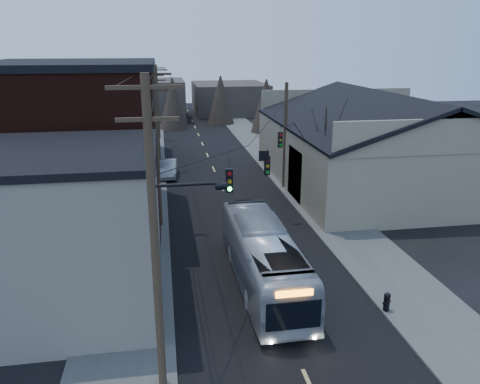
% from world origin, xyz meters
% --- Properties ---
extents(road_surface, '(9.00, 110.00, 0.02)m').
position_xyz_m(road_surface, '(0.00, 30.00, 0.01)').
color(road_surface, black).
rests_on(road_surface, ground).
extents(sidewalk_left, '(4.00, 110.00, 0.12)m').
position_xyz_m(sidewalk_left, '(-6.50, 30.00, 0.06)').
color(sidewalk_left, '#474744').
rests_on(sidewalk_left, ground).
extents(sidewalk_right, '(4.00, 110.00, 0.12)m').
position_xyz_m(sidewalk_right, '(6.50, 30.00, 0.06)').
color(sidewalk_right, '#474744').
rests_on(sidewalk_right, ground).
extents(building_clapboard, '(8.00, 8.00, 7.00)m').
position_xyz_m(building_clapboard, '(-9.00, 9.00, 3.50)').
color(building_clapboard, '#6D665A').
rests_on(building_clapboard, ground).
extents(building_brick, '(10.00, 12.00, 10.00)m').
position_xyz_m(building_brick, '(-10.00, 20.00, 5.00)').
color(building_brick, black).
rests_on(building_brick, ground).
extents(building_left_far, '(9.00, 14.00, 7.00)m').
position_xyz_m(building_left_far, '(-9.50, 36.00, 3.50)').
color(building_left_far, '#36302B').
rests_on(building_left_far, ground).
extents(warehouse, '(16.16, 20.60, 7.73)m').
position_xyz_m(warehouse, '(13.00, 25.00, 2.70)').
color(warehouse, gray).
rests_on(warehouse, ground).
extents(building_far_left, '(10.00, 12.00, 6.00)m').
position_xyz_m(building_far_left, '(-6.00, 65.00, 3.00)').
color(building_far_left, '#36302B').
rests_on(building_far_left, ground).
extents(building_far_right, '(12.00, 14.00, 5.00)m').
position_xyz_m(building_far_right, '(7.00, 70.00, 2.50)').
color(building_far_right, '#36302B').
rests_on(building_far_right, ground).
extents(bare_tree, '(0.40, 0.40, 7.20)m').
position_xyz_m(bare_tree, '(6.50, 20.00, 3.60)').
color(bare_tree, black).
rests_on(bare_tree, ground).
extents(utility_lines, '(11.24, 45.28, 10.50)m').
position_xyz_m(utility_lines, '(-3.11, 24.14, 4.95)').
color(utility_lines, '#382B1E').
rests_on(utility_lines, ground).
extents(bus, '(2.56, 10.63, 2.96)m').
position_xyz_m(bus, '(-0.11, 9.40, 1.48)').
color(bus, '#A5A9B1').
rests_on(bus, ground).
extents(parked_car, '(1.82, 4.50, 1.45)m').
position_xyz_m(parked_car, '(-4.30, 30.21, 0.73)').
color(parked_car, '#929398').
rests_on(parked_car, ground).
extents(fire_hydrant, '(0.42, 0.29, 0.86)m').
position_xyz_m(fire_hydrant, '(4.70, 6.06, 0.58)').
color(fire_hydrant, black).
rests_on(fire_hydrant, sidewalk_right).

